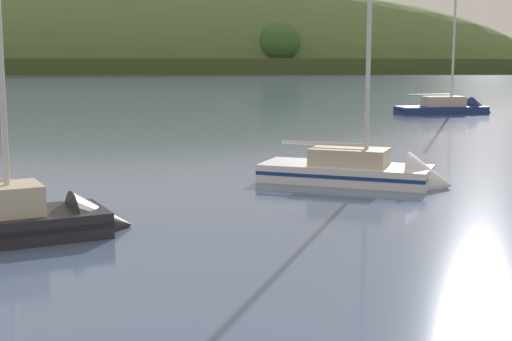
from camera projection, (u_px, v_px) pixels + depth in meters
name	position (u px, v px, depth m)	size (l,w,h in m)	color
far_shoreline_hill	(103.00, 71.00, 260.48)	(428.02, 103.71, 65.24)	#3C4E24
sailboat_near_mooring	(7.00, 231.00, 21.89)	(8.71, 6.12, 13.39)	#232328
sailboat_far_left	(366.00, 176.00, 31.51)	(8.57, 5.42, 14.12)	white
sailboat_outer_reach	(450.00, 111.00, 70.02)	(9.79, 4.88, 14.07)	navy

